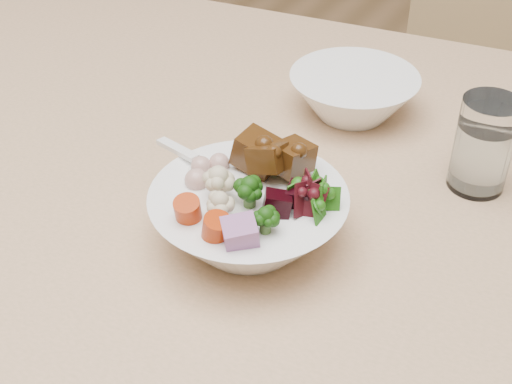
{
  "coord_description": "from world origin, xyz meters",
  "views": [
    {
      "loc": [
        0.26,
        -0.34,
        1.29
      ],
      "look_at": [
        0.01,
        0.11,
        0.9
      ],
      "focal_mm": 50.0,
      "sensor_mm": 36.0,
      "label": 1
    }
  ],
  "objects_px": {
    "dining_table": "(427,341)",
    "side_bowl": "(353,95)",
    "water_glass": "(483,148)",
    "chair_far": "(478,161)",
    "food_bowl": "(251,214)"
  },
  "relations": [
    {
      "from": "dining_table",
      "to": "water_glass",
      "type": "distance_m",
      "value": 0.21
    },
    {
      "from": "dining_table",
      "to": "side_bowl",
      "type": "relative_size",
      "value": 12.06
    },
    {
      "from": "water_glass",
      "to": "side_bowl",
      "type": "height_order",
      "value": "water_glass"
    },
    {
      "from": "water_glass",
      "to": "side_bowl",
      "type": "distance_m",
      "value": 0.19
    },
    {
      "from": "water_glass",
      "to": "dining_table",
      "type": "bearing_deg",
      "value": -85.79
    },
    {
      "from": "food_bowl",
      "to": "water_glass",
      "type": "distance_m",
      "value": 0.26
    },
    {
      "from": "water_glass",
      "to": "side_bowl",
      "type": "relative_size",
      "value": 0.66
    },
    {
      "from": "side_bowl",
      "to": "dining_table",
      "type": "bearing_deg",
      "value": -51.36
    },
    {
      "from": "dining_table",
      "to": "chair_far",
      "type": "bearing_deg",
      "value": 91.28
    },
    {
      "from": "dining_table",
      "to": "water_glass",
      "type": "xyz_separation_m",
      "value": [
        -0.01,
        0.16,
        0.13
      ]
    },
    {
      "from": "chair_far",
      "to": "side_bowl",
      "type": "bearing_deg",
      "value": -102.37
    },
    {
      "from": "water_glass",
      "to": "chair_far",
      "type": "bearing_deg",
      "value": 98.22
    },
    {
      "from": "chair_far",
      "to": "food_bowl",
      "type": "bearing_deg",
      "value": -98.42
    },
    {
      "from": "chair_far",
      "to": "side_bowl",
      "type": "height_order",
      "value": "side_bowl"
    },
    {
      "from": "dining_table",
      "to": "chair_far",
      "type": "xyz_separation_m",
      "value": [
        -0.09,
        0.73,
        -0.26
      ]
    }
  ]
}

